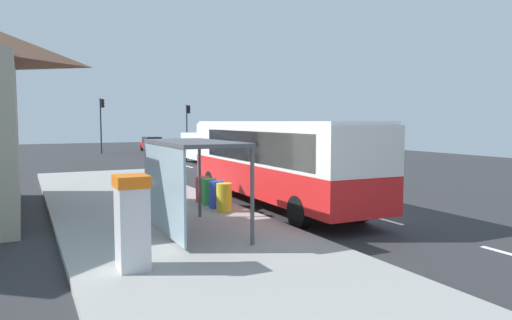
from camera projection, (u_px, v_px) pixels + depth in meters
name	position (u px, v px, depth m)	size (l,w,h in m)	color
ground_plane	(210.00, 174.00, 28.83)	(56.00, 92.00, 0.04)	#2D2D30
sidewalk_platform	(157.00, 218.00, 15.27)	(6.20, 30.00, 0.18)	#999993
lane_stripe_seg_1	(379.00, 218.00, 15.55)	(0.16, 2.20, 0.01)	silver
lane_stripe_seg_2	(299.00, 197.00, 20.02)	(0.16, 2.20, 0.01)	silver
lane_stripe_seg_3	(249.00, 183.00, 24.48)	(0.16, 2.20, 0.01)	silver
lane_stripe_seg_4	(214.00, 173.00, 28.94)	(0.16, 2.20, 0.01)	silver
lane_stripe_seg_5	(188.00, 166.00, 33.40)	(0.16, 2.20, 0.01)	silver
lane_stripe_seg_6	(168.00, 161.00, 37.86)	(0.16, 2.20, 0.01)	silver
lane_stripe_seg_7	(153.00, 157.00, 42.32)	(0.16, 2.20, 0.01)	silver
bus	(274.00, 157.00, 17.79)	(2.68, 11.05, 3.21)	red
white_van	(204.00, 146.00, 35.96)	(2.05, 5.21, 2.30)	white
sedan_near	(170.00, 147.00, 44.73)	(2.01, 4.48, 1.52)	black
sedan_far	(152.00, 144.00, 50.62)	(1.85, 4.41, 1.52)	#A51919
ticket_machine	(132.00, 221.00, 9.61)	(0.66, 0.76, 1.94)	silver
recycling_bin_yellow	(224.00, 197.00, 15.85)	(0.52, 0.52, 0.95)	yellow
recycling_bin_blue	(216.00, 194.00, 16.47)	(0.52, 0.52, 0.95)	blue
recycling_bin_green	(209.00, 192.00, 17.10)	(0.52, 0.52, 0.95)	green
recycling_bin_red	(203.00, 189.00, 17.72)	(0.52, 0.52, 0.95)	red
traffic_light_near_side	(188.00, 120.00, 49.66)	(0.49, 0.28, 4.94)	#2D2D2D
traffic_light_far_side	(102.00, 117.00, 46.53)	(0.49, 0.28, 5.46)	#2D2D2D
bus_shelter	(182.00, 163.00, 12.59)	(1.80, 4.00, 2.50)	#4C4C51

